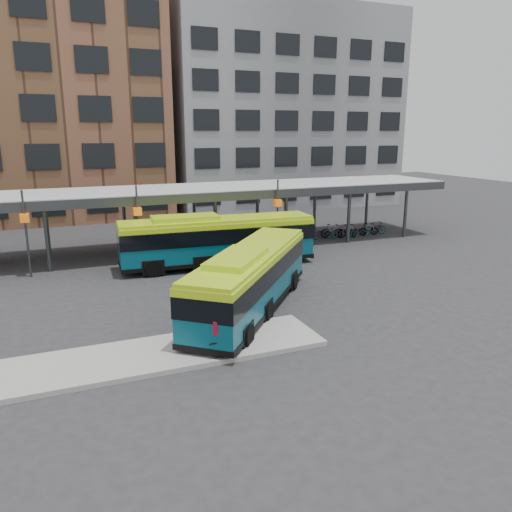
% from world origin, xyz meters
% --- Properties ---
extents(ground, '(120.00, 120.00, 0.00)m').
position_xyz_m(ground, '(0.00, 0.00, 0.00)').
color(ground, '#28282B').
rests_on(ground, ground).
extents(boarding_island, '(14.00, 3.00, 0.18)m').
position_xyz_m(boarding_island, '(-5.50, -3.00, 0.09)').
color(boarding_island, gray).
rests_on(boarding_island, ground).
extents(canopy, '(40.00, 6.53, 4.80)m').
position_xyz_m(canopy, '(-0.06, 12.87, 3.91)').
color(canopy, '#999B9E').
rests_on(canopy, ground).
extents(building_brick, '(26.00, 14.00, 22.00)m').
position_xyz_m(building_brick, '(-10.00, 32.00, 11.00)').
color(building_brick, brown).
rests_on(building_brick, ground).
extents(building_grey, '(24.00, 14.00, 20.00)m').
position_xyz_m(building_grey, '(16.00, 32.00, 10.00)').
color(building_grey, slate).
rests_on(building_grey, ground).
extents(bus_front, '(8.79, 9.85, 3.01)m').
position_xyz_m(bus_front, '(0.24, 0.08, 1.57)').
color(bus_front, '#084C5D').
rests_on(bus_front, ground).
extents(bus_rear, '(11.52, 3.15, 3.14)m').
position_xyz_m(bus_rear, '(1.25, 7.97, 1.63)').
color(bus_rear, '#084C5D').
rests_on(bus_rear, ground).
extents(pedestrian, '(0.48, 0.70, 1.81)m').
position_xyz_m(pedestrian, '(-2.84, -4.09, 1.10)').
color(pedestrian, black).
rests_on(pedestrian, boarding_island).
extents(bike_rack, '(6.57, 1.44, 1.06)m').
position_xyz_m(bike_rack, '(13.23, 12.08, 0.48)').
color(bike_rack, slate).
rests_on(bike_rack, ground).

